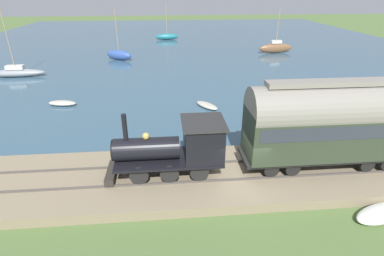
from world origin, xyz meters
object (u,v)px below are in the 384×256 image
at_px(steam_locomotive, 179,145).
at_px(passenger_coach, 331,121).
at_px(sailboat_brown, 276,48).
at_px(rowboat_near_shore, 284,130).
at_px(sailboat_gray, 16,72).
at_px(sailboat_teal, 167,37).
at_px(beached_dinghy, 381,213).
at_px(rowboat_off_pier, 62,103).
at_px(sailboat_blue, 119,55).
at_px(rowboat_mid_harbor, 207,105).

bearing_deg(steam_locomotive, passenger_coach, -90.00).
xyz_separation_m(sailboat_brown, rowboat_near_shore, (-27.10, 8.86, -0.62)).
bearing_deg(sailboat_gray, sailboat_teal, -37.47).
bearing_deg(sailboat_teal, beached_dinghy, -172.65).
bearing_deg(sailboat_teal, rowboat_off_pier, 161.78).
relative_size(steam_locomotive, sailboat_blue, 0.90).
relative_size(steam_locomotive, sailboat_brown, 0.92).
bearing_deg(sailboat_blue, sailboat_brown, -55.09).
height_order(rowboat_near_shore, rowboat_mid_harbor, rowboat_near_shore).
distance_m(sailboat_teal, rowboat_near_shore, 41.98).
bearing_deg(rowboat_off_pier, passenger_coach, -115.86).
bearing_deg(sailboat_brown, rowboat_mid_harbor, 142.31).
xyz_separation_m(steam_locomotive, sailboat_gray, (22.02, 17.45, -1.67)).
height_order(passenger_coach, rowboat_off_pier, passenger_coach).
xyz_separation_m(sailboat_blue, sailboat_teal, (16.81, -6.94, -0.11)).
height_order(passenger_coach, sailboat_gray, sailboat_gray).
relative_size(steam_locomotive, rowboat_mid_harbor, 2.31).
relative_size(passenger_coach, sailboat_gray, 1.04).
distance_m(rowboat_off_pier, rowboat_mid_harbor, 12.56).
xyz_separation_m(rowboat_near_shore, beached_dinghy, (-8.79, -1.16, 0.04)).
bearing_deg(passenger_coach, sailboat_brown, -15.27).
relative_size(sailboat_gray, rowboat_off_pier, 3.38).
bearing_deg(rowboat_mid_harbor, steam_locomotive, -138.80).
height_order(sailboat_gray, sailboat_teal, sailboat_gray).
relative_size(sailboat_brown, rowboat_near_shore, 2.90).
xyz_separation_m(sailboat_blue, sailboat_gray, (-7.75, 10.58, -0.17)).
distance_m(steam_locomotive, beached_dinghy, 9.71).
bearing_deg(sailboat_brown, passenger_coach, 159.09).
bearing_deg(steam_locomotive, sailboat_brown, -27.06).
relative_size(sailboat_blue, rowboat_near_shore, 2.96).
xyz_separation_m(passenger_coach, rowboat_mid_harbor, (10.60, 4.80, -3.06)).
bearing_deg(sailboat_blue, rowboat_near_shore, -120.77).
bearing_deg(rowboat_near_shore, sailboat_brown, 40.20).
height_order(rowboat_off_pier, beached_dinghy, beached_dinghy).
relative_size(rowboat_mid_harbor, beached_dinghy, 0.86).
xyz_separation_m(passenger_coach, sailboat_teal, (46.58, 7.63, -2.63)).
xyz_separation_m(sailboat_teal, sailboat_brown, (-14.18, -16.47, 0.20)).
distance_m(passenger_coach, rowboat_off_pier, 21.34).
relative_size(sailboat_blue, sailboat_gray, 0.78).
height_order(sailboat_gray, rowboat_off_pier, sailboat_gray).
bearing_deg(passenger_coach, sailboat_gray, 48.80).
xyz_separation_m(steam_locomotive, beached_dinghy, (-3.49, -8.84, -2.00)).
relative_size(sailboat_teal, beached_dinghy, 2.25).
xyz_separation_m(steam_locomotive, sailboat_blue, (29.76, 6.87, -1.50)).
bearing_deg(steam_locomotive, sailboat_gray, 38.40).
distance_m(passenger_coach, sailboat_gray, 33.54).
distance_m(steam_locomotive, sailboat_brown, 36.41).
height_order(sailboat_brown, rowboat_near_shore, sailboat_brown).
distance_m(sailboat_blue, rowboat_off_pier, 17.80).
xyz_separation_m(sailboat_gray, sailboat_teal, (24.56, -17.52, 0.06)).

